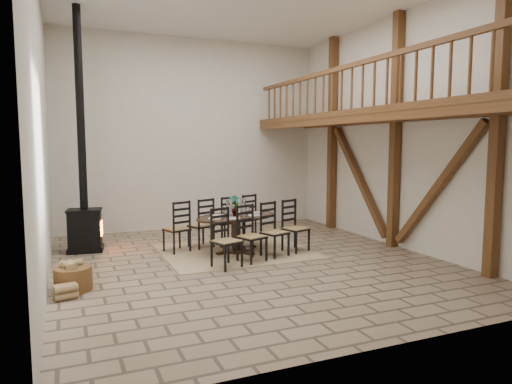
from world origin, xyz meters
name	(u,v)px	position (x,y,z in m)	size (l,w,h in m)	color
ground	(249,262)	(0.00, 0.00, 0.00)	(8.00, 8.00, 0.00)	gray
room_shell	(306,104)	(1.19, 0.00, 3.01)	(7.02, 8.02, 5.01)	beige
rug	(236,251)	(0.05, 0.84, 0.01)	(3.00, 2.50, 0.02)	tan
dining_table	(236,234)	(0.05, 0.84, 0.39)	(2.86, 2.73, 1.20)	black
wood_stove	(84,199)	(-2.84, 2.12, 1.12)	(0.76, 0.63, 5.00)	black
log_basket	(73,278)	(-3.14, -0.54, 0.20)	(0.56, 0.56, 0.46)	brown
log_stack	(66,292)	(-3.25, -0.92, 0.11)	(0.36, 0.28, 0.22)	#A2885A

